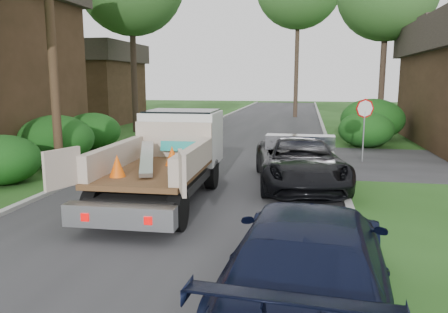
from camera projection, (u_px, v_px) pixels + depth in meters
ground at (164, 228)px, 9.52m from camera, size 120.00×120.00×0.00m
road at (236, 153)px, 19.20m from camera, size 8.00×90.00×0.02m
curb_left at (148, 149)px, 19.94m from camera, size 0.20×90.00×0.12m
curb_right at (332, 155)px, 18.44m from camera, size 0.20×90.00×0.12m
stop_sign at (364, 117)px, 16.97m from camera, size 0.71×0.32×2.48m
utility_pole at (50, 19)px, 14.45m from camera, size 2.42×1.25×10.00m
house_left_far at (85, 82)px, 32.76m from camera, size 7.56×7.56×6.00m
hedge_left_a at (2, 160)px, 13.42m from camera, size 2.34×2.34×1.53m
hedge_left_b at (56, 139)px, 16.84m from camera, size 2.86×2.86×1.87m
hedge_left_c at (92, 131)px, 20.30m from camera, size 2.60×2.60×1.70m
hedge_right_a at (366, 130)px, 20.90m from camera, size 2.60×2.60×1.70m
hedge_right_b at (372, 119)px, 23.63m from camera, size 3.38×3.38×2.21m
flatbed_truck at (172, 151)px, 12.12m from camera, size 2.85×6.13×2.30m
black_pickup at (299, 162)px, 13.23m from camera, size 3.21×5.63×1.48m
navy_suv at (309, 258)px, 6.00m from camera, size 2.50×5.40×1.53m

